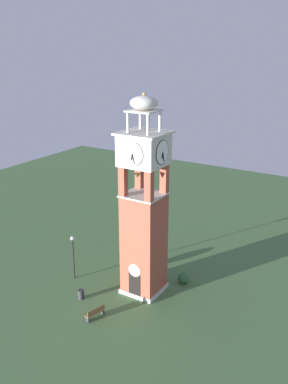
{
  "coord_description": "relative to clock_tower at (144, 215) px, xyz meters",
  "views": [
    {
      "loc": [
        16.55,
        -26.68,
        19.65
      ],
      "look_at": [
        0.0,
        0.0,
        8.81
      ],
      "focal_mm": 39.69,
      "sensor_mm": 36.0,
      "label": 1
    }
  ],
  "objects": [
    {
      "name": "lamp_post",
      "position": [
        -6.31,
        -1.6,
        -4.04
      ],
      "size": [
        0.36,
        0.36,
        4.07
      ],
      "color": "black",
      "rests_on": "ground"
    },
    {
      "name": "ground",
      "position": [
        0.0,
        0.0,
        -6.84
      ],
      "size": [
        80.0,
        80.0,
        0.0
      ],
      "primitive_type": "plane",
      "color": "#476B3D"
    },
    {
      "name": "shrub_near_entry",
      "position": [
        -1.18,
        4.66,
        -6.35
      ],
      "size": [
        1.02,
        1.02,
        0.97
      ],
      "primitive_type": "ellipsoid",
      "color": "#336638",
      "rests_on": "ground"
    },
    {
      "name": "park_bench",
      "position": [
        -1.04,
        -5.34,
        -6.35
      ],
      "size": [
        0.82,
        1.66,
        0.95
      ],
      "color": "brown",
      "rests_on": "ground"
    },
    {
      "name": "trash_bin",
      "position": [
        -3.69,
        -3.84,
        -6.44
      ],
      "size": [
        0.52,
        0.52,
        0.8
      ],
      "primitive_type": "cylinder",
      "color": "#2D2D33",
      "rests_on": "ground"
    },
    {
      "name": "shrub_left_of_tower",
      "position": [
        2.34,
        2.78,
        -6.33
      ],
      "size": [
        0.99,
        0.99,
        1.01
      ],
      "primitive_type": "ellipsoid",
      "color": "#336638",
      "rests_on": "ground"
    },
    {
      "name": "clock_tower",
      "position": [
        0.0,
        0.0,
        0.0
      ],
      "size": [
        3.49,
        3.49,
        16.46
      ],
      "color": "#9E4C38",
      "rests_on": "ground"
    }
  ]
}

